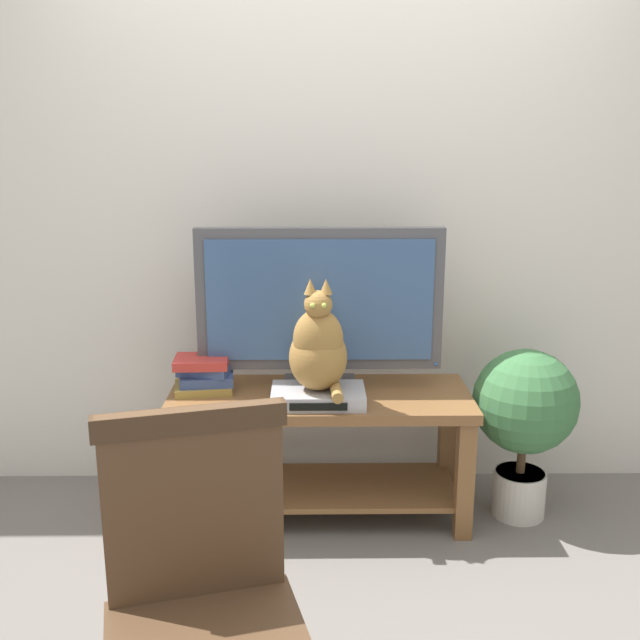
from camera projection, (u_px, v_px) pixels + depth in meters
ground_plane at (344, 603)px, 2.62m from camera, size 12.00×12.00×0.00m
back_wall at (336, 181)px, 3.29m from camera, size 7.00×0.12×2.80m
tv_stand at (320, 432)px, 3.14m from camera, size 1.26×0.50×0.55m
tv at (320, 304)px, 3.08m from camera, size 1.02×0.20×0.69m
media_box at (318, 396)px, 2.98m from camera, size 0.38×0.24×0.06m
cat at (318, 348)px, 2.92m from camera, size 0.23×0.28×0.46m
wooden_chair at (202, 590)px, 1.78m from camera, size 0.57×0.58×0.97m
book_stack at (204, 375)px, 3.10m from camera, size 0.26×0.20×0.15m
potted_plant at (525, 412)px, 3.10m from camera, size 0.44×0.44×0.74m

